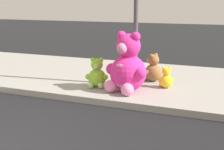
{
  "coord_description": "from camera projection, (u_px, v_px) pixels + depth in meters",
  "views": [
    {
      "loc": [
        3.43,
        -2.91,
        2.16
      ],
      "look_at": [
        0.72,
        3.6,
        0.55
      ],
      "focal_mm": 51.42,
      "sensor_mm": 36.0,
      "label": 1
    }
  ],
  "objects": [
    {
      "name": "sign_pole",
      "position": [
        136.0,
        15.0,
        7.55
      ],
      "size": [
        0.56,
        0.11,
        3.2
      ],
      "color": "#4C4C51",
      "rests_on": "sidewalk"
    },
    {
      "name": "plush_yellow",
      "position": [
        166.0,
        79.0,
        7.66
      ],
      "size": [
        0.37,
        0.37,
        0.51
      ],
      "color": "yellow",
      "rests_on": "sidewalk"
    },
    {
      "name": "plush_lime",
      "position": [
        97.0,
        75.0,
        7.71
      ],
      "size": [
        0.54,
        0.5,
        0.71
      ],
      "color": "#8CD133",
      "rests_on": "sidewalk"
    },
    {
      "name": "plush_brown",
      "position": [
        152.0,
        70.0,
        8.28
      ],
      "size": [
        0.52,
        0.54,
        0.73
      ],
      "color": "olive",
      "rests_on": "sidewalk"
    },
    {
      "name": "plush_pink_large",
      "position": [
        127.0,
        68.0,
        7.28
      ],
      "size": [
        1.03,
        0.97,
        1.37
      ],
      "color": "#F22D93",
      "rests_on": "sidewalk"
    },
    {
      "name": "sidewalk",
      "position": [
        110.0,
        78.0,
        9.04
      ],
      "size": [
        28.0,
        4.4,
        0.15
      ],
      "primitive_type": "cube",
      "color": "#9E9B93",
      "rests_on": "ground_plane"
    }
  ]
}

